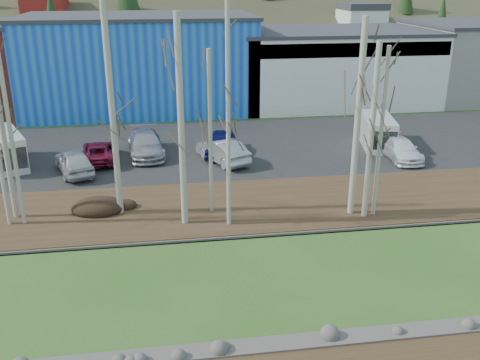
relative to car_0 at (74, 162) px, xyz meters
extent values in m
cube|color=#382616|center=(9.79, -6.27, -0.82)|extent=(80.00, 7.00, 0.15)
cube|color=black|center=(9.79, 4.23, -0.82)|extent=(80.00, 14.00, 0.14)
cube|color=blue|center=(3.79, 18.23, 3.11)|extent=(20.00, 12.00, 8.00)
cube|color=#333338|center=(3.79, 18.23, 7.26)|extent=(20.40, 12.24, 0.30)
cube|color=silver|center=(21.79, 18.23, 2.36)|extent=(18.00, 12.00, 6.50)
cube|color=#333338|center=(21.79, 18.23, 5.76)|extent=(18.36, 12.24, 0.30)
cube|color=navy|center=(21.79, 12.33, 4.71)|extent=(17.64, 0.20, 1.20)
ellipsoid|color=black|center=(1.96, -6.02, -0.48)|extent=(2.71, 1.91, 0.53)
cylinder|color=beige|center=(-2.05, -6.08, 3.41)|extent=(0.25, 0.25, 8.31)
cylinder|color=beige|center=(3.09, -6.28, 4.40)|extent=(0.30, 0.30, 10.29)
cylinder|color=beige|center=(8.38, -8.50, 4.50)|extent=(0.20, 0.20, 10.48)
cylinder|color=beige|center=(6.27, -8.04, 4.20)|extent=(0.30, 0.30, 9.89)
cylinder|color=beige|center=(7.71, -6.75, 3.33)|extent=(0.20, 0.20, 8.15)
cylinder|color=beige|center=(15.75, -8.47, 3.43)|extent=(0.20, 0.20, 8.34)
cylinder|color=beige|center=(14.67, -8.12, 4.07)|extent=(0.31, 0.31, 9.62)
cylinder|color=beige|center=(15.23, -8.58, 3.54)|extent=(0.27, 0.27, 8.57)
cylinder|color=beige|center=(-1.48, -6.90, 4.97)|extent=(0.20, 0.20, 11.43)
imported|color=#B8B8BA|center=(0.00, 0.00, 0.00)|extent=(3.18, 4.76, 1.50)
imported|color=maroon|center=(1.27, 2.20, -0.12)|extent=(2.35, 4.69, 1.27)
imported|color=#9A9AA1|center=(4.28, 3.00, 0.03)|extent=(2.67, 5.57, 1.57)
imported|color=#111151|center=(9.26, 2.43, 0.01)|extent=(2.76, 4.76, 1.52)
imported|color=#AEAEB0|center=(9.21, 0.81, 0.00)|extent=(3.28, 4.79, 1.49)
imported|color=white|center=(20.85, -0.27, -0.09)|extent=(2.02, 4.60, 1.32)
cube|color=silver|center=(20.45, 2.80, 0.28)|extent=(2.95, 5.04, 2.07)
cube|color=black|center=(20.04, 0.97, 0.28)|extent=(2.04, 1.37, 1.28)
cube|color=silver|center=(-4.60, 2.21, 0.33)|extent=(3.86, 5.38, 2.17)
cube|color=black|center=(-3.82, 0.40, 0.33)|extent=(2.22, 1.72, 1.35)
camera|label=1|loc=(5.37, -31.84, 10.47)|focal=40.00mm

